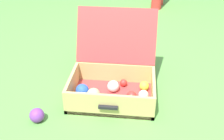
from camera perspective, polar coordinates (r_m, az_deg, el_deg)
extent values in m
plane|color=#569342|center=(1.78, 2.59, -4.96)|extent=(16.00, 16.00, 0.00)
cube|color=#B23838|center=(1.73, 0.00, -5.66)|extent=(0.52, 0.36, 0.03)
cube|color=tan|center=(1.73, -8.32, -3.34)|extent=(0.02, 0.36, 0.15)
cube|color=tan|center=(1.69, 8.56, -4.40)|extent=(0.02, 0.36, 0.15)
cube|color=tan|center=(1.55, -0.71, -7.52)|extent=(0.49, 0.02, 0.15)
cube|color=tan|center=(1.84, 0.60, -0.84)|extent=(0.49, 0.02, 0.15)
cube|color=#B23838|center=(1.80, 0.92, 7.17)|extent=(0.52, 0.17, 0.34)
cube|color=black|center=(1.53, -0.81, -7.83)|extent=(0.11, 0.02, 0.02)
sphere|color=white|center=(1.74, 0.25, -3.39)|extent=(0.07, 0.07, 0.07)
sphere|color=white|center=(1.68, 6.58, -5.20)|extent=(0.06, 0.06, 0.06)
sphere|color=navy|center=(1.64, 1.31, -6.40)|extent=(0.05, 0.05, 0.05)
sphere|color=#D1B784|center=(1.66, -3.88, -5.15)|extent=(0.08, 0.08, 0.08)
sphere|color=red|center=(1.66, 4.12, -5.49)|extent=(0.06, 0.06, 0.06)
sphere|color=yellow|center=(1.62, -4.57, -6.84)|extent=(0.05, 0.05, 0.05)
sphere|color=red|center=(1.80, 2.41, -2.68)|extent=(0.05, 0.05, 0.05)
sphere|color=white|center=(1.61, -1.82, -6.90)|extent=(0.06, 0.06, 0.06)
sphere|color=blue|center=(1.70, -6.22, -4.26)|extent=(0.08, 0.08, 0.08)
sphere|color=#CCDB38|center=(1.77, 6.74, -3.34)|extent=(0.06, 0.06, 0.06)
sphere|color=purple|center=(1.60, -15.41, -9.09)|extent=(0.08, 0.08, 0.08)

